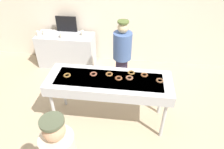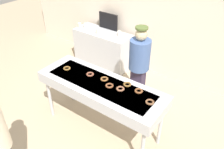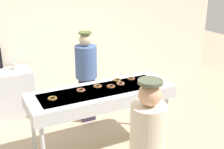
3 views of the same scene
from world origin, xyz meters
The scene contains 13 objects.
ground_plane centered at (0.00, 0.00, 0.00)m, with size 16.00×16.00×0.00m, color tan.
back_wall centered at (0.00, 2.24, 1.55)m, with size 8.00×0.12×3.10m, color beige.
fryer_conveyor centered at (0.00, 0.00, 0.87)m, with size 2.11×0.73×0.97m.
chocolate_donut_0 centered at (0.36, 0.21, 0.98)m, with size 0.13×0.13×0.03m, color brown.
chocolate_donut_1 centered at (0.84, 0.04, 0.98)m, with size 0.13×0.13×0.03m, color brown.
chocolate_donut_2 centered at (-0.28, 0.09, 0.98)m, with size 0.13×0.13×0.03m, color brown.
chocolate_donut_3 centered at (0.16, 0.02, 0.98)m, with size 0.13×0.13×0.03m, color brown.
chocolate_donut_4 centered at (-0.01, 0.11, 0.98)m, with size 0.13×0.13×0.03m, color brown.
chocolate_donut_5 centered at (0.34, 0.05, 0.98)m, with size 0.13×0.13×0.03m, color brown.
chocolate_donut_6 centered at (0.59, 0.17, 0.98)m, with size 0.13×0.13×0.03m, color brown.
chocolate_donut_7 centered at (-0.72, -0.01, 0.98)m, with size 0.13×0.13×0.03m, color brown.
worker_baker centered at (0.15, 0.94, 0.94)m, with size 0.38×0.38×1.62m.
paper_cup_1 centered at (-0.91, 1.85, 0.91)m, with size 0.08×0.08×0.12m, color beige.
Camera 3 is at (-1.59, -3.50, 2.60)m, focal length 46.72 mm.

